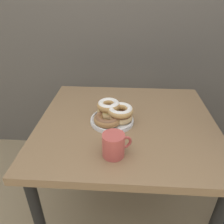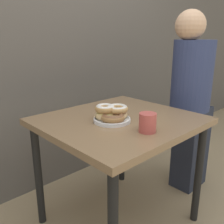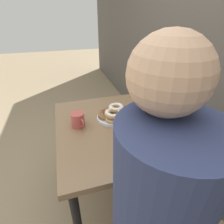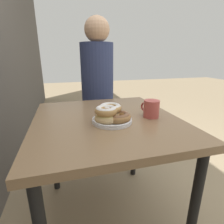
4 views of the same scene
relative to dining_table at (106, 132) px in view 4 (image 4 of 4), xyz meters
name	(u,v)px [view 4 (image 4 of 4)]	position (x,y,z in m)	size (l,w,h in m)	color
ground_plane	(150,205)	(0.00, -0.34, -0.68)	(14.00, 14.00, 0.00)	#937F60
dining_table	(106,132)	(0.00, 0.00, 0.00)	(0.92, 0.85, 0.77)	#846647
donut_plate	(111,114)	(-0.08, -0.01, 0.14)	(0.24, 0.24, 0.10)	white
coffee_mug	(151,109)	(-0.05, -0.27, 0.15)	(0.12, 0.09, 0.10)	#B74C47
person_figure	(98,94)	(0.72, -0.08, 0.09)	(0.40, 0.31, 1.44)	#232838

